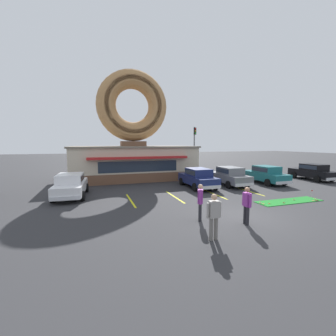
{
  "coord_description": "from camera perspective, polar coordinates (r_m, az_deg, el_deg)",
  "views": [
    {
      "loc": [
        -6.99,
        -9.07,
        3.62
      ],
      "look_at": [
        -2.25,
        5.0,
        2.0
      ],
      "focal_mm": 24.0,
      "sensor_mm": 36.0,
      "label": 1
    }
  ],
  "objects": [
    {
      "name": "golf_ball",
      "position": [
        15.86,
        27.76,
        -7.5
      ],
      "size": [
        0.04,
        0.04,
        0.04
      ],
      "primitive_type": "sphere",
      "color": "white",
      "rests_on": "putting_mat"
    },
    {
      "name": "traffic_light_pole",
      "position": [
        30.08,
        6.74,
        6.35
      ],
      "size": [
        0.28,
        0.47,
        5.8
      ],
      "color": "#595B60",
      "rests_on": "ground"
    },
    {
      "name": "mini_donut_far_right",
      "position": [
        17.55,
        33.22,
        -6.55
      ],
      "size": [
        0.13,
        0.13,
        0.04
      ],
      "primitive_type": "torus",
      "color": "#E5C666",
      "rests_on": "putting_mat"
    },
    {
      "name": "parking_stripe_far_left",
      "position": [
        14.7,
        -9.45,
        -8.11
      ],
      "size": [
        0.12,
        3.6,
        0.01
      ],
      "primitive_type": "cube",
      "color": "yellow",
      "rests_on": "ground"
    },
    {
      "name": "putting_flag_pin",
      "position": [
        17.65,
        32.65,
        -5.15
      ],
      "size": [
        0.13,
        0.01,
        0.55
      ],
      "color": "silver",
      "rests_on": "putting_mat"
    },
    {
      "name": "trash_bin",
      "position": [
        22.6,
        9.74,
        -1.8
      ],
      "size": [
        0.57,
        0.57,
        0.97
      ],
      "color": "#51565B",
      "rests_on": "ground"
    },
    {
      "name": "putting_mat",
      "position": [
        16.17,
        28.38,
        -7.42
      ],
      "size": [
        4.44,
        1.2,
        0.03
      ],
      "primitive_type": "cube",
      "color": "#197523",
      "rests_on": "ground"
    },
    {
      "name": "parking_stripe_mid_left",
      "position": [
        16.69,
        11.46,
        -6.41
      ],
      "size": [
        0.12,
        3.6,
        0.01
      ],
      "primitive_type": "cube",
      "color": "yellow",
      "rests_on": "ground"
    },
    {
      "name": "car_teal",
      "position": [
        22.31,
        23.52,
        -1.37
      ],
      "size": [
        2.03,
        4.58,
        1.6
      ],
      "color": "#196066",
      "rests_on": "ground"
    },
    {
      "name": "pedestrian_blue_sweater_man",
      "position": [
        10.73,
        19.36,
        -8.57
      ],
      "size": [
        0.28,
        0.59,
        1.7
      ],
      "color": "#232328",
      "rests_on": "ground"
    },
    {
      "name": "pedestrian_leather_jacket_man",
      "position": [
        8.72,
        11.56,
        -11.48
      ],
      "size": [
        0.6,
        0.25,
        1.76
      ],
      "color": "slate",
      "rests_on": "ground"
    },
    {
      "name": "mini_donut_mid_centre",
      "position": [
        14.88,
        24.32,
        -8.22
      ],
      "size": [
        0.13,
        0.13,
        0.04
      ],
      "primitive_type": "torus",
      "color": "#D17F47",
      "rests_on": "putting_mat"
    },
    {
      "name": "car_black",
      "position": [
        26.68,
        32.85,
        -0.69
      ],
      "size": [
        2.16,
        4.65,
        1.6
      ],
      "color": "black",
      "rests_on": "ground"
    },
    {
      "name": "pedestrian_hooded_kid",
      "position": [
        10.69,
        8.19,
        -8.17
      ],
      "size": [
        0.39,
        0.54,
        1.75
      ],
      "color": "#232328",
      "rests_on": "ground"
    },
    {
      "name": "car_grey",
      "position": [
        20.25,
        15.29,
        -1.79
      ],
      "size": [
        2.06,
        4.6,
        1.6
      ],
      "color": "slate",
      "rests_on": "ground"
    },
    {
      "name": "mini_donut_far_centre",
      "position": [
        17.25,
        33.66,
        -6.79
      ],
      "size": [
        0.13,
        0.13,
        0.04
      ],
      "primitive_type": "torus",
      "color": "#A5724C",
      "rests_on": "putting_mat"
    },
    {
      "name": "car_navy",
      "position": [
        18.66,
        7.62,
        -2.3
      ],
      "size": [
        2.0,
        4.57,
        1.6
      ],
      "color": "navy",
      "rests_on": "ground"
    },
    {
      "name": "ground_plane",
      "position": [
        12.01,
        18.47,
        -11.64
      ],
      "size": [
        160.0,
        160.0,
        0.0
      ],
      "primitive_type": "plane",
      "color": "#2D2D30"
    },
    {
      "name": "mini_donut_extra",
      "position": [
        17.09,
        33.39,
        -6.88
      ],
      "size": [
        0.13,
        0.13,
        0.04
      ],
      "primitive_type": "torus",
      "color": "#A5724C",
      "rests_on": "putting_mat"
    },
    {
      "name": "mini_donut_mid_left",
      "position": [
        16.92,
        32.92,
        -6.98
      ],
      "size": [
        0.13,
        0.13,
        0.04
      ],
      "primitive_type": "torus",
      "color": "#E5C666",
      "rests_on": "putting_mat"
    },
    {
      "name": "mini_donut_mid_right",
      "position": [
        15.48,
        27.35,
        -7.82
      ],
      "size": [
        0.13,
        0.13,
        0.04
      ],
      "primitive_type": "torus",
      "color": "brown",
      "rests_on": "putting_mat"
    },
    {
      "name": "car_white",
      "position": [
        16.57,
        -23.48,
        -3.84
      ],
      "size": [
        2.21,
        4.66,
        1.6
      ],
      "color": "silver",
      "rests_on": "ground"
    },
    {
      "name": "mini_donut_near_left",
      "position": [
        14.84,
        22.38,
        -8.18
      ],
      "size": [
        0.13,
        0.13,
        0.04
      ],
      "primitive_type": "torus",
      "color": "#D8667F",
      "rests_on": "putting_mat"
    },
    {
      "name": "parking_stripe_centre",
      "position": [
        18.36,
        19.63,
        -5.5
      ],
      "size": [
        0.12,
        3.6,
        0.01
      ],
      "primitive_type": "cube",
      "color": "yellow",
      "rests_on": "ground"
    },
    {
      "name": "mini_donut_far_left",
      "position": [
        16.56,
        29.35,
        -7.04
      ],
      "size": [
        0.13,
        0.13,
        0.04
      ],
      "primitive_type": "torus",
      "color": "#A5724C",
      "rests_on": "putting_mat"
    },
    {
      "name": "donut_shop_building",
      "position": [
        23.36,
        -8.83,
        6.45
      ],
      "size": [
        12.3,
        6.75,
        10.96
      ],
      "color": "brown",
      "rests_on": "ground"
    },
    {
      "name": "parking_stripe_left",
      "position": [
        15.44,
        1.7,
        -7.33
      ],
      "size": [
        0.12,
        3.6,
        0.01
      ],
      "primitive_type": "cube",
      "color": "yellow",
      "rests_on": "ground"
    },
    {
      "name": "mini_donut_near_right",
      "position": [
        14.68,
        23.05,
        -8.36
      ],
      "size": [
        0.13,
        0.13,
        0.04
      ],
      "primitive_type": "torus",
      "color": "#E5C666",
      "rests_on": "putting_mat"
    }
  ]
}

